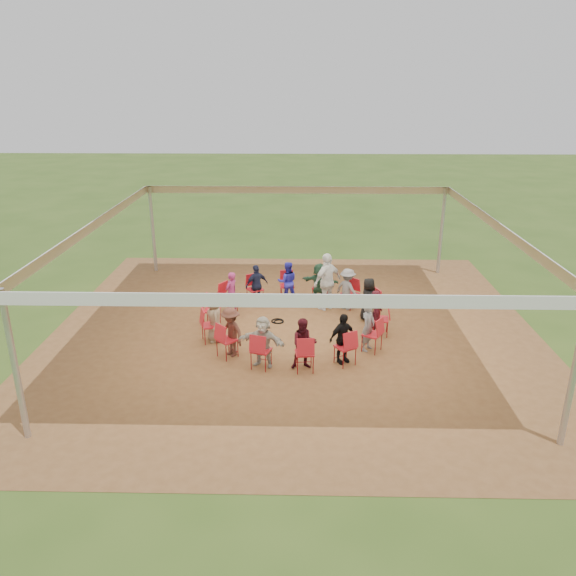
{
  "coord_description": "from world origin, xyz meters",
  "views": [
    {
      "loc": [
        0.14,
        -13.9,
        6.32
      ],
      "look_at": [
        -0.18,
        0.3,
        1.1
      ],
      "focal_mm": 35.0,
      "sensor_mm": 36.0,
      "label": 1
    }
  ],
  "objects_px": {
    "person_seated_1": "(368,299)",
    "chair_6": "(228,298)",
    "chair_5": "(255,289)",
    "person_seated_4": "(287,282)",
    "laptop": "(370,314)",
    "chair_1": "(372,305)",
    "chair_7": "(212,310)",
    "person_seated_9": "(263,341)",
    "person_seated_2": "(347,289)",
    "chair_8": "(210,325)",
    "chair_2": "(350,294)",
    "chair_10": "(261,350)",
    "chair_9": "(227,340)",
    "cable_coil": "(278,321)",
    "person_seated_0": "(376,313)",
    "chair_12": "(345,347)",
    "chair_0": "(381,319)",
    "person_seated_3": "(319,283)",
    "person_seated_11": "(342,338)",
    "person_seated_12": "(368,327)",
    "person_seated_8": "(231,332)",
    "person_seated_7": "(215,318)",
    "standing_person": "(327,282)",
    "chair_13": "(372,334)",
    "person_seated_5": "(257,285)",
    "chair_11": "(305,353)",
    "person_seated_6": "(231,293)",
    "chair_3": "(320,287)",
    "chair_4": "(287,286)"
  },
  "relations": [
    {
      "from": "chair_8",
      "to": "person_seated_4",
      "type": "xyz_separation_m",
      "value": [
        1.92,
        2.91,
        0.18
      ]
    },
    {
      "from": "person_seated_1",
      "to": "chair_6",
      "type": "bearing_deg",
      "value": 63.54
    },
    {
      "from": "chair_1",
      "to": "person_seated_0",
      "type": "height_order",
      "value": "person_seated_0"
    },
    {
      "from": "chair_9",
      "to": "chair_12",
      "type": "xyz_separation_m",
      "value": [
        2.84,
        -0.32,
        0.0
      ]
    },
    {
      "from": "chair_8",
      "to": "chair_4",
      "type": "bearing_deg",
      "value": 128.57
    },
    {
      "from": "chair_1",
      "to": "chair_7",
      "type": "height_order",
      "value": "same"
    },
    {
      "from": "chair_8",
      "to": "person_seated_12",
      "type": "xyz_separation_m",
      "value": [
        4.0,
        -0.4,
        0.18
      ]
    },
    {
      "from": "person_seated_3",
      "to": "person_seated_6",
      "type": "xyz_separation_m",
      "value": [
        -2.55,
        -0.89,
        0.0
      ]
    },
    {
      "from": "chair_9",
      "to": "cable_coil",
      "type": "distance_m",
      "value": 2.47
    },
    {
      "from": "chair_10",
      "to": "standing_person",
      "type": "height_order",
      "value": "standing_person"
    },
    {
      "from": "chair_5",
      "to": "laptop",
      "type": "bearing_deg",
      "value": 113.9
    },
    {
      "from": "chair_10",
      "to": "person_seated_8",
      "type": "relative_size",
      "value": 0.72
    },
    {
      "from": "chair_11",
      "to": "cable_coil",
      "type": "height_order",
      "value": "chair_11"
    },
    {
      "from": "person_seated_1",
      "to": "laptop",
      "type": "distance_m",
      "value": 0.94
    },
    {
      "from": "chair_7",
      "to": "chair_12",
      "type": "distance_m",
      "value": 4.12
    },
    {
      "from": "person_seated_3",
      "to": "person_seated_7",
      "type": "xyz_separation_m",
      "value": [
        -2.76,
        -2.76,
        0.0
      ]
    },
    {
      "from": "chair_5",
      "to": "standing_person",
      "type": "bearing_deg",
      "value": 136.98
    },
    {
      "from": "chair_2",
      "to": "person_seated_3",
      "type": "bearing_deg",
      "value": 19.58
    },
    {
      "from": "person_seated_1",
      "to": "standing_person",
      "type": "distance_m",
      "value": 1.39
    },
    {
      "from": "chair_13",
      "to": "person_seated_3",
      "type": "xyz_separation_m",
      "value": [
        -1.22,
        3.26,
        0.18
      ]
    },
    {
      "from": "chair_5",
      "to": "chair_2",
      "type": "bearing_deg",
      "value": 141.43
    },
    {
      "from": "chair_2",
      "to": "chair_10",
      "type": "xyz_separation_m",
      "value": [
        -2.37,
        -3.78,
        0.0
      ]
    },
    {
      "from": "person_seated_12",
      "to": "laptop",
      "type": "height_order",
      "value": "person_seated_12"
    },
    {
      "from": "chair_10",
      "to": "laptop",
      "type": "relative_size",
      "value": 2.59
    },
    {
      "from": "chair_5",
      "to": "chair_8",
      "type": "relative_size",
      "value": 1.0
    },
    {
      "from": "chair_0",
      "to": "person_seated_7",
      "type": "bearing_deg",
      "value": 102.51
    },
    {
      "from": "chair_11",
      "to": "person_seated_5",
      "type": "xyz_separation_m",
      "value": [
        -1.41,
        4.11,
        0.18
      ]
    },
    {
      "from": "chair_1",
      "to": "chair_7",
      "type": "bearing_deg",
      "value": 77.14
    },
    {
      "from": "chair_5",
      "to": "chair_10",
      "type": "height_order",
      "value": "same"
    },
    {
      "from": "chair_13",
      "to": "person_seated_6",
      "type": "bearing_deg",
      "value": 90.0
    },
    {
      "from": "chair_0",
      "to": "standing_person",
      "type": "relative_size",
      "value": 0.53
    },
    {
      "from": "chair_8",
      "to": "person_seated_3",
      "type": "relative_size",
      "value": 0.72
    },
    {
      "from": "chair_7",
      "to": "cable_coil",
      "type": "xyz_separation_m",
      "value": [
        1.8,
        0.27,
        -0.43
      ]
    },
    {
      "from": "chair_5",
      "to": "person_seated_4",
      "type": "distance_m",
      "value": 1.01
    },
    {
      "from": "chair_10",
      "to": "chair_0",
      "type": "bearing_deg",
      "value": 51.43
    },
    {
      "from": "chair_0",
      "to": "chair_7",
      "type": "distance_m",
      "value": 4.58
    },
    {
      "from": "person_seated_2",
      "to": "chair_8",
      "type": "bearing_deg",
      "value": 76.79
    },
    {
      "from": "person_seated_2",
      "to": "person_seated_8",
      "type": "distance_m",
      "value": 4.34
    },
    {
      "from": "person_seated_11",
      "to": "person_seated_12",
      "type": "bearing_deg",
      "value": 12.86
    },
    {
      "from": "chair_10",
      "to": "person_seated_0",
      "type": "bearing_deg",
      "value": 52.66
    },
    {
      "from": "chair_9",
      "to": "person_seated_1",
      "type": "xyz_separation_m",
      "value": [
        3.66,
        2.34,
        0.18
      ]
    },
    {
      "from": "person_seated_11",
      "to": "person_seated_0",
      "type": "bearing_deg",
      "value": 25.71
    },
    {
      "from": "chair_5",
      "to": "person_seated_4",
      "type": "bearing_deg",
      "value": 160.42
    },
    {
      "from": "chair_9",
      "to": "person_seated_5",
      "type": "height_order",
      "value": "person_seated_5"
    },
    {
      "from": "person_seated_4",
      "to": "person_seated_9",
      "type": "height_order",
      "value": "same"
    },
    {
      "from": "person_seated_6",
      "to": "chair_5",
      "type": "bearing_deg",
      "value": 173.87
    },
    {
      "from": "chair_1",
      "to": "person_seated_7",
      "type": "relative_size",
      "value": 0.72
    },
    {
      "from": "chair_3",
      "to": "person_seated_9",
      "type": "xyz_separation_m",
      "value": [
        -1.47,
        -4.21,
        0.18
      ]
    },
    {
      "from": "person_seated_3",
      "to": "laptop",
      "type": "height_order",
      "value": "person_seated_3"
    },
    {
      "from": "person_seated_3",
      "to": "cable_coil",
      "type": "height_order",
      "value": "person_seated_3"
    }
  ]
}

